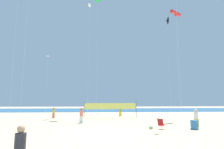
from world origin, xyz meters
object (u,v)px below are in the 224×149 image
at_px(mother_figure, 20,148).
at_px(kite_pink_diamond, 48,57).
at_px(beachgoer_mustard_shirt, 54,113).
at_px(beach_handbag, 151,128).
at_px(trash_barrel, 194,125).
at_px(beachgoer_olive_shirt, 120,110).
at_px(kite_black_delta, 167,21).
at_px(folding_beach_chair, 161,124).
at_px(beachgoer_white_shirt, 196,117).
at_px(volleyball_net, 111,107).
at_px(beachgoer_coral_shirt, 81,115).
at_px(kite_white_inflatable, 89,6).
at_px(kite_red_tube, 176,13).

relative_size(mother_figure, kite_pink_diamond, 0.18).
distance_m(beachgoer_mustard_shirt, beach_handbag, 15.91).
bearing_deg(trash_barrel, beachgoer_olive_shirt, 110.85).
bearing_deg(kite_black_delta, folding_beach_chair, -114.03).
xyz_separation_m(beachgoer_white_shirt, kite_pink_diamond, (-17.78, 9.16, 8.10)).
bearing_deg(trash_barrel, volleyball_net, 123.02).
relative_size(beachgoer_mustard_shirt, folding_beach_chair, 1.72).
bearing_deg(beachgoer_mustard_shirt, mother_figure, -67.96).
xyz_separation_m(mother_figure, kite_black_delta, (15.14, 25.06, 16.66)).
relative_size(trash_barrel, kite_pink_diamond, 0.09).
xyz_separation_m(beachgoer_mustard_shirt, beachgoer_coral_shirt, (4.76, -6.08, 0.12)).
height_order(beachgoer_coral_shirt, volleyball_net, volleyball_net).
bearing_deg(mother_figure, kite_white_inflatable, 93.72).
xyz_separation_m(kite_black_delta, kite_white_inflatable, (-14.72, -0.06, 2.57)).
distance_m(beachgoer_mustard_shirt, kite_black_delta, 25.97).
height_order(beachgoer_coral_shirt, folding_beach_chair, beachgoer_coral_shirt).
height_order(beachgoer_mustard_shirt, trash_barrel, beachgoer_mustard_shirt).
bearing_deg(beachgoer_coral_shirt, kite_red_tube, 177.58).
height_order(mother_figure, beachgoer_olive_shirt, beachgoer_olive_shirt).
xyz_separation_m(trash_barrel, kite_white_inflatable, (-10.94, 15.46, 19.73)).
bearing_deg(kite_black_delta, mother_figure, -121.14).
xyz_separation_m(mother_figure, kite_red_tube, (14.17, 18.85, 15.01)).
relative_size(mother_figure, beachgoer_mustard_shirt, 1.13).
bearing_deg(beach_handbag, beachgoer_white_shirt, 14.35).
bearing_deg(trash_barrel, beach_handbag, 175.26).
xyz_separation_m(trash_barrel, kite_black_delta, (3.78, 15.52, 17.17)).
height_order(beachgoer_mustard_shirt, volleyball_net, volleyball_net).
distance_m(mother_figure, kite_white_inflatable, 31.54).
height_order(volleyball_net, beach_handbag, volleyball_net).
xyz_separation_m(folding_beach_chair, beach_handbag, (-0.95, -0.03, -0.34)).
relative_size(trash_barrel, beach_handbag, 2.64).
bearing_deg(beach_handbag, mother_figure, -126.98).
relative_size(volleyball_net, kite_red_tube, 0.49).
bearing_deg(beach_handbag, beachgoer_olive_shirt, 96.01).
bearing_deg(folding_beach_chair, beachgoer_coral_shirt, 160.25).
distance_m(kite_black_delta, kite_white_inflatable, 14.94).
height_order(beachgoer_olive_shirt, beach_handbag, beachgoer_olive_shirt).
height_order(beachgoer_mustard_shirt, beach_handbag, beachgoer_mustard_shirt).
xyz_separation_m(mother_figure, folding_beach_chair, (8.38, 9.90, -0.46)).
xyz_separation_m(beach_handbag, kite_black_delta, (7.71, 15.20, 17.45)).
bearing_deg(beachgoer_mustard_shirt, beachgoer_coral_shirt, -41.43).
bearing_deg(trash_barrel, mother_figure, -139.99).
bearing_deg(kite_red_tube, kite_pink_diamond, 175.76).
relative_size(folding_beach_chair, kite_red_tube, 0.05).
bearing_deg(beachgoer_mustard_shirt, kite_red_tube, 4.84).
bearing_deg(beachgoer_white_shirt, mother_figure, 74.77).
distance_m(beachgoer_white_shirt, kite_red_tube, 16.95).
bearing_deg(beachgoer_coral_shirt, volleyball_net, -141.33).
bearing_deg(kite_pink_diamond, kite_red_tube, -4.24).
bearing_deg(mother_figure, folding_beach_chair, 54.43).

